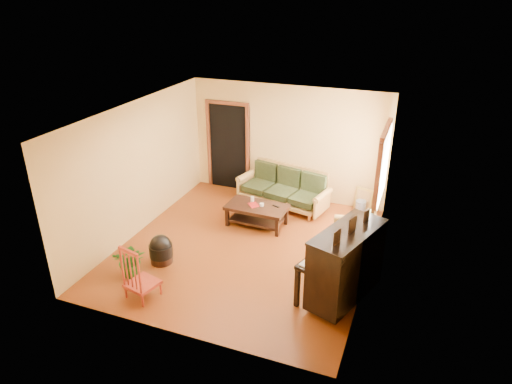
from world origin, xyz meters
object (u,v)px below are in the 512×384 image
at_px(sofa, 283,188).
at_px(red_chair, 141,271).
at_px(ceramic_crock, 361,207).
at_px(coffee_table, 257,215).
at_px(piano, 345,266).
at_px(footstool, 161,252).
at_px(potted_plant, 131,260).
at_px(armchair, 352,235).

relative_size(sofa, red_chair, 2.14).
relative_size(sofa, ceramic_crock, 7.30).
xyz_separation_m(sofa, coffee_table, (-0.21, -1.06, -0.21)).
bearing_deg(piano, footstool, -159.03).
relative_size(piano, footstool, 3.37).
bearing_deg(potted_plant, coffee_table, 60.70).
bearing_deg(potted_plant, piano, 10.23).
xyz_separation_m(footstool, red_chair, (0.25, -0.96, 0.28)).
bearing_deg(coffee_table, armchair, -14.10).
xyz_separation_m(piano, red_chair, (-2.99, -1.06, -0.14)).
distance_m(coffee_table, footstool, 2.19).
xyz_separation_m(sofa, footstool, (-1.32, -2.95, -0.24)).
xyz_separation_m(sofa, red_chair, (-1.06, -3.91, 0.04)).
height_order(coffee_table, potted_plant, potted_plant).
bearing_deg(sofa, piano, -42.97).
distance_m(coffee_table, red_chair, 2.99).
bearing_deg(footstool, coffee_table, 59.65).
bearing_deg(sofa, armchair, -27.90).
distance_m(piano, footstool, 3.28).
height_order(sofa, ceramic_crock, sofa).
bearing_deg(armchair, potted_plant, -159.44).
height_order(footstool, potted_plant, potted_plant).
bearing_deg(ceramic_crock, coffee_table, -145.16).
height_order(sofa, footstool, sofa).
relative_size(sofa, armchair, 2.24).
bearing_deg(potted_plant, armchair, 29.54).
xyz_separation_m(sofa, armchair, (1.81, -1.57, 0.02)).
bearing_deg(coffee_table, piano, -39.97).
distance_m(piano, red_chair, 3.18).
height_order(sofa, potted_plant, sofa).
bearing_deg(footstool, red_chair, -75.11).
bearing_deg(footstool, armchair, 23.88).
bearing_deg(ceramic_crock, footstool, -133.13).
relative_size(footstool, ceramic_crock, 1.50).
height_order(sofa, coffee_table, sofa).
relative_size(sofa, piano, 1.45).
xyz_separation_m(armchair, ceramic_crock, (-0.11, 1.84, -0.31)).
bearing_deg(ceramic_crock, red_chair, -123.48).
bearing_deg(armchair, ceramic_crock, 84.47).
height_order(armchair, red_chair, red_chair).
distance_m(armchair, piano, 1.30).
distance_m(ceramic_crock, potted_plant, 4.98).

